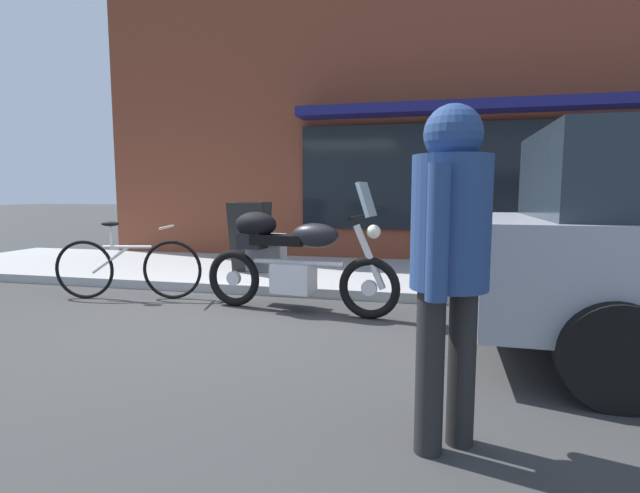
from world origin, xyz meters
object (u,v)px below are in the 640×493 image
Objects in this scene: touring_motorcycle at (288,256)px; sandwich_board_sign at (250,237)px; pedestrian_walking at (450,239)px; parked_bicycle at (128,267)px.

touring_motorcycle reaches higher than sandwich_board_sign.
touring_motorcycle is 3.04m from pedestrian_walking.
pedestrian_walking reaches higher than parked_bicycle.
parked_bicycle is at bearing 177.30° from touring_motorcycle.
pedestrian_walking reaches higher than touring_motorcycle.
sandwich_board_sign is (-1.07, 1.60, 0.03)m from touring_motorcycle.
pedestrian_walking is 1.67× the size of sandwich_board_sign.
touring_motorcycle is at bearing -2.70° from parked_bicycle.
parked_bicycle is 4.57m from pedestrian_walking.
pedestrian_walking is (3.67, -2.64, 0.68)m from parked_bicycle.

